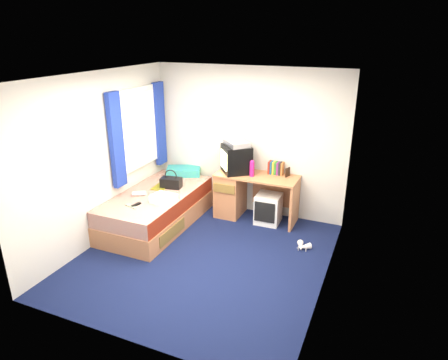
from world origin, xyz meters
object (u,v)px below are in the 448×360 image
at_px(crt_tv, 236,159).
at_px(magazine, 160,187).
at_px(water_bottle, 139,193).
at_px(pillow, 184,171).
at_px(handbag, 171,182).
at_px(pink_water_bottle, 252,169).
at_px(towel, 164,199).
at_px(remote_control, 136,205).
at_px(picture_frame, 288,172).
at_px(vcr, 237,143).
at_px(storage_cube, 268,209).
at_px(bed, 157,209).
at_px(desk, 241,192).
at_px(white_heels, 302,247).
at_px(colour_swatch_fan, 131,206).
at_px(aerosol_can, 248,167).

relative_size(crt_tv, magazine, 2.14).
xyz_separation_m(crt_tv, water_bottle, (-1.17, -1.03, -0.39)).
relative_size(pillow, handbag, 1.63).
bearing_deg(magazine, pink_water_bottle, 21.53).
distance_m(pillow, magazine, 0.69).
relative_size(towel, remote_control, 2.08).
xyz_separation_m(pillow, picture_frame, (1.82, 0.05, 0.22)).
relative_size(vcr, remote_control, 2.60).
distance_m(towel, remote_control, 0.40).
height_order(storage_cube, water_bottle, water_bottle).
bearing_deg(storage_cube, bed, -156.07).
relative_size(desk, white_heels, 5.51).
xyz_separation_m(towel, colour_swatch_fan, (-0.35, -0.32, -0.05)).
relative_size(pillow, crt_tv, 0.95).
xyz_separation_m(desk, remote_control, (-1.09, -1.35, 0.14)).
height_order(aerosol_can, handbag, aerosol_can).
relative_size(remote_control, white_heels, 0.68).
relative_size(pillow, aerosol_can, 3.36).
relative_size(aerosol_can, handbag, 0.49).
bearing_deg(picture_frame, vcr, -155.08).
bearing_deg(magazine, storage_cube, 18.34).
bearing_deg(white_heels, magazine, 178.02).
height_order(desk, pink_water_bottle, pink_water_bottle).
relative_size(storage_cube, handbag, 1.36).
bearing_deg(pillow, vcr, -3.85).
relative_size(storage_cube, aerosol_can, 2.80).
xyz_separation_m(water_bottle, colour_swatch_fan, (0.13, -0.39, -0.03)).
bearing_deg(bed, remote_control, -91.49).
bearing_deg(crt_tv, storage_cube, 44.76).
distance_m(vcr, aerosol_can, 0.44).
distance_m(crt_tv, pink_water_bottle, 0.33).
distance_m(handbag, white_heels, 2.26).
xyz_separation_m(handbag, white_heels, (2.18, -0.15, -0.59)).
bearing_deg(storage_cube, aerosol_can, 158.46).
distance_m(towel, white_heels, 2.10).
height_order(handbag, towel, handbag).
relative_size(pink_water_bottle, aerosol_can, 1.38).
xyz_separation_m(storage_cube, water_bottle, (-1.76, -0.95, 0.34)).
height_order(magazine, remote_control, remote_control).
xyz_separation_m(picture_frame, towel, (-1.52, -1.22, -0.22)).
bearing_deg(pillow, desk, -3.76).
distance_m(bed, white_heels, 2.30).
xyz_separation_m(desk, picture_frame, (0.73, 0.12, 0.41)).
distance_m(vcr, pink_water_bottle, 0.48).
distance_m(storage_cube, remote_control, 2.07).
bearing_deg(white_heels, pillow, 161.43).
height_order(storage_cube, handbag, handbag).
xyz_separation_m(towel, remote_control, (-0.31, -0.25, -0.05)).
height_order(bed, colour_swatch_fan, colour_swatch_fan).
distance_m(crt_tv, towel, 1.35).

